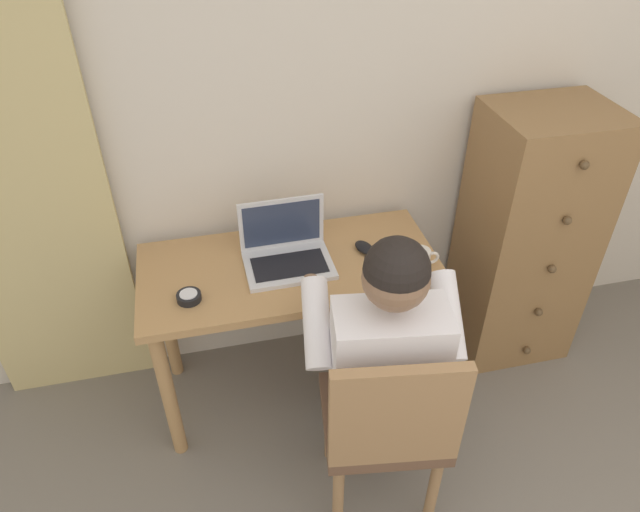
{
  "coord_description": "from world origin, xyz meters",
  "views": [
    {
      "loc": [
        -0.75,
        0.08,
        2.13
      ],
      "look_at": [
        -0.36,
        1.75,
        0.82
      ],
      "focal_mm": 32.47,
      "sensor_mm": 36.0,
      "label": 1
    }
  ],
  "objects_px": {
    "dresser": "(526,239)",
    "chair": "(387,423)",
    "person_seated": "(381,346)",
    "computer_mouse": "(364,248)",
    "desk": "(290,287)",
    "laptop": "(286,251)",
    "desk_clock": "(189,297)",
    "coffee_mug": "(420,260)"
  },
  "relations": [
    {
      "from": "chair",
      "to": "laptop",
      "type": "bearing_deg",
      "value": 107.45
    },
    {
      "from": "person_seated",
      "to": "computer_mouse",
      "type": "xyz_separation_m",
      "value": [
        0.08,
        0.49,
        0.06
      ]
    },
    {
      "from": "chair",
      "to": "desk_clock",
      "type": "relative_size",
      "value": 9.86
    },
    {
      "from": "dresser",
      "to": "laptop",
      "type": "relative_size",
      "value": 3.57
    },
    {
      "from": "coffee_mug",
      "to": "dresser",
      "type": "bearing_deg",
      "value": 20.52
    },
    {
      "from": "laptop",
      "to": "desk_clock",
      "type": "distance_m",
      "value": 0.42
    },
    {
      "from": "desk",
      "to": "chair",
      "type": "xyz_separation_m",
      "value": [
        0.21,
        -0.65,
        -0.11
      ]
    },
    {
      "from": "desk_clock",
      "to": "person_seated",
      "type": "bearing_deg",
      "value": -28.73
    },
    {
      "from": "desk",
      "to": "chair",
      "type": "relative_size",
      "value": 1.33
    },
    {
      "from": "person_seated",
      "to": "coffee_mug",
      "type": "relative_size",
      "value": 10.04
    },
    {
      "from": "dresser",
      "to": "chair",
      "type": "distance_m",
      "value": 1.15
    },
    {
      "from": "desk",
      "to": "coffee_mug",
      "type": "height_order",
      "value": "coffee_mug"
    },
    {
      "from": "computer_mouse",
      "to": "dresser",
      "type": "bearing_deg",
      "value": -16.07
    },
    {
      "from": "dresser",
      "to": "laptop",
      "type": "bearing_deg",
      "value": -177.18
    },
    {
      "from": "person_seated",
      "to": "chair",
      "type": "bearing_deg",
      "value": -97.61
    },
    {
      "from": "person_seated",
      "to": "desk_clock",
      "type": "height_order",
      "value": "person_seated"
    },
    {
      "from": "desk",
      "to": "dresser",
      "type": "bearing_deg",
      "value": 4.22
    },
    {
      "from": "computer_mouse",
      "to": "coffee_mug",
      "type": "bearing_deg",
      "value": -65.01
    },
    {
      "from": "chair",
      "to": "person_seated",
      "type": "xyz_separation_m",
      "value": [
        0.02,
        0.18,
        0.18
      ]
    },
    {
      "from": "desk",
      "to": "person_seated",
      "type": "distance_m",
      "value": 0.52
    },
    {
      "from": "desk",
      "to": "dresser",
      "type": "height_order",
      "value": "dresser"
    },
    {
      "from": "desk",
      "to": "desk_clock",
      "type": "relative_size",
      "value": 13.1
    },
    {
      "from": "computer_mouse",
      "to": "person_seated",
      "type": "bearing_deg",
      "value": -120.17
    },
    {
      "from": "chair",
      "to": "coffee_mug",
      "type": "bearing_deg",
      "value": 60.71
    },
    {
      "from": "dresser",
      "to": "desk_clock",
      "type": "height_order",
      "value": "dresser"
    },
    {
      "from": "desk_clock",
      "to": "dresser",
      "type": "bearing_deg",
      "value": 7.75
    },
    {
      "from": "desk",
      "to": "laptop",
      "type": "height_order",
      "value": "laptop"
    },
    {
      "from": "dresser",
      "to": "chair",
      "type": "height_order",
      "value": "dresser"
    },
    {
      "from": "computer_mouse",
      "to": "coffee_mug",
      "type": "height_order",
      "value": "coffee_mug"
    },
    {
      "from": "desk_clock",
      "to": "computer_mouse",
      "type": "bearing_deg",
      "value": 11.49
    },
    {
      "from": "chair",
      "to": "coffee_mug",
      "type": "xyz_separation_m",
      "value": [
        0.28,
        0.5,
        0.27
      ]
    },
    {
      "from": "chair",
      "to": "dresser",
      "type": "bearing_deg",
      "value": 39.27
    },
    {
      "from": "desk",
      "to": "person_seated",
      "type": "height_order",
      "value": "person_seated"
    },
    {
      "from": "coffee_mug",
      "to": "computer_mouse",
      "type": "bearing_deg",
      "value": 135.37
    },
    {
      "from": "chair",
      "to": "laptop",
      "type": "height_order",
      "value": "laptop"
    },
    {
      "from": "chair",
      "to": "person_seated",
      "type": "relative_size",
      "value": 0.74
    },
    {
      "from": "desk_clock",
      "to": "coffee_mug",
      "type": "height_order",
      "value": "coffee_mug"
    },
    {
      "from": "person_seated",
      "to": "dresser",
      "type": "bearing_deg",
      "value": 32.23
    },
    {
      "from": "computer_mouse",
      "to": "coffee_mug",
      "type": "distance_m",
      "value": 0.24
    },
    {
      "from": "desk",
      "to": "dresser",
      "type": "distance_m",
      "value": 1.1
    },
    {
      "from": "desk",
      "to": "chair",
      "type": "height_order",
      "value": "chair"
    },
    {
      "from": "person_seated",
      "to": "coffee_mug",
      "type": "xyz_separation_m",
      "value": [
        0.26,
        0.32,
        0.09
      ]
    }
  ]
}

